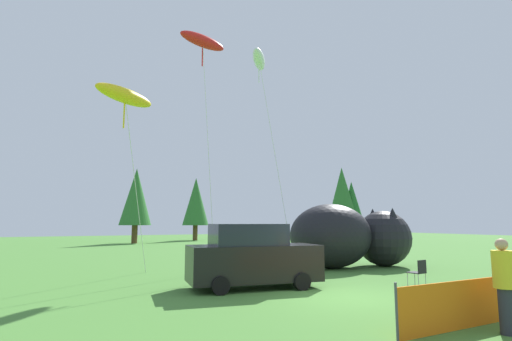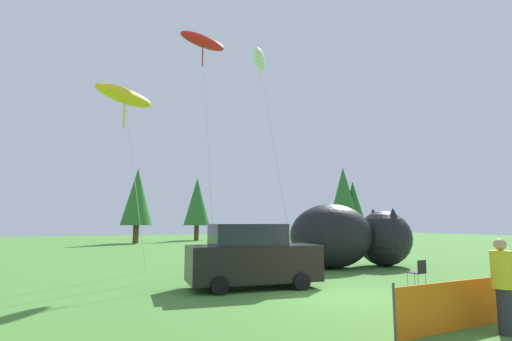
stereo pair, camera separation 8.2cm
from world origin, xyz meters
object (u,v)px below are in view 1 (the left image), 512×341
at_px(parked_car, 252,257).
at_px(kite_yellow_hero, 125,96).
at_px(spectator_in_white_shirt, 504,281).
at_px(folding_chair, 419,271).
at_px(kite_red_lizard, 203,42).
at_px(kite_white_ghost, 259,60).
at_px(inflatable_cat, 348,238).

height_order(parked_car, kite_yellow_hero, kite_yellow_hero).
relative_size(parked_car, spectator_in_white_shirt, 2.46).
distance_m(folding_chair, kite_red_lizard, 14.19).
bearing_deg(kite_yellow_hero, kite_red_lizard, 28.36).
bearing_deg(spectator_in_white_shirt, folding_chair, 56.48).
xyz_separation_m(kite_white_ghost, kite_yellow_hero, (-7.30, -2.60, -3.86)).
bearing_deg(inflatable_cat, kite_red_lizard, 169.55).
height_order(parked_car, folding_chair, parked_car).
distance_m(kite_white_ghost, kite_red_lizard, 3.46).
bearing_deg(parked_car, kite_white_ghost, 69.46).
bearing_deg(spectator_in_white_shirt, kite_yellow_hero, 118.33).
bearing_deg(folding_chair, kite_yellow_hero, 49.74).
bearing_deg(kite_yellow_hero, parked_car, -43.04).
height_order(inflatable_cat, kite_red_lizard, kite_red_lizard).
bearing_deg(inflatable_cat, kite_white_ghost, 148.64).
distance_m(parked_car, folding_chair, 5.79).
height_order(inflatable_cat, spectator_in_white_shirt, inflatable_cat).
relative_size(spectator_in_white_shirt, kite_red_lizard, 0.16).
distance_m(folding_chair, spectator_in_white_shirt, 6.01).
relative_size(folding_chair, kite_yellow_hero, 0.12).
bearing_deg(kite_yellow_hero, inflatable_cat, -1.41).
distance_m(inflatable_cat, kite_white_ghost, 10.54).
bearing_deg(parked_car, inflatable_cat, 34.41).
relative_size(folding_chair, kite_white_ghost, 0.08).
relative_size(inflatable_cat, spectator_in_white_shirt, 3.53).
xyz_separation_m(spectator_in_white_shirt, kite_yellow_hero, (-5.83, 10.82, 6.08)).
xyz_separation_m(spectator_in_white_shirt, kite_white_ghost, (1.47, 13.42, 9.94)).
bearing_deg(folding_chair, kite_red_lizard, 25.84).
bearing_deg(kite_yellow_hero, folding_chair, -32.49).
height_order(parked_car, spectator_in_white_shirt, parked_car).
distance_m(inflatable_cat, spectator_in_white_shirt, 11.64).
xyz_separation_m(folding_chair, inflatable_cat, (1.58, 5.56, 0.89)).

